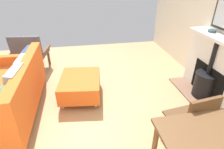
% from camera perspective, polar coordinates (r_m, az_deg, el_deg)
% --- Properties ---
extents(ground_plane, '(5.51, 5.49, 0.01)m').
position_cam_1_polar(ground_plane, '(3.16, -15.88, -9.18)').
color(ground_plane, tan).
extents(fireplace, '(0.58, 1.43, 1.03)m').
position_cam_1_polar(fireplace, '(3.44, 29.10, 0.52)').
color(fireplace, brown).
rests_on(fireplace, ground).
extents(mantel_bowl_near, '(0.13, 0.13, 0.04)m').
position_cam_1_polar(mantel_bowl_near, '(3.53, 28.48, 11.80)').
color(mantel_bowl_near, '#334C56').
rests_on(mantel_bowl_near, fireplace).
extents(sofa, '(0.86, 1.79, 0.84)m').
position_cam_1_polar(sofa, '(3.07, -28.98, -5.05)').
color(sofa, '#B2B2B7').
rests_on(sofa, ground).
extents(ottoman, '(0.74, 0.87, 0.37)m').
position_cam_1_polar(ottoman, '(3.16, -9.71, -3.23)').
color(ottoman, '#B2B2B7').
rests_on(ottoman, ground).
extents(armchair_accent, '(0.75, 0.66, 0.83)m').
position_cam_1_polar(armchair_accent, '(4.21, -24.03, 6.60)').
color(armchair_accent, brown).
rests_on(armchair_accent, ground).
extents(dining_chair_near_fireplace, '(0.45, 0.45, 0.85)m').
position_cam_1_polar(dining_chair_near_fireplace, '(2.20, 23.75, -12.79)').
color(dining_chair_near_fireplace, brown).
rests_on(dining_chair_near_fireplace, ground).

